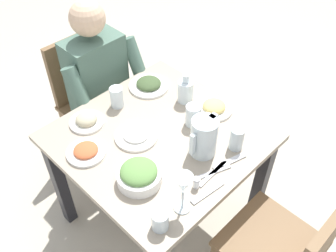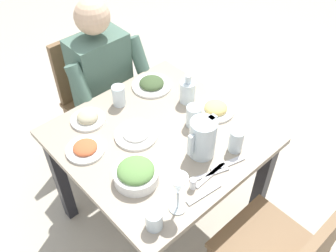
{
  "view_description": "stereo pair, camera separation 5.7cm",
  "coord_description": "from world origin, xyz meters",
  "px_view_note": "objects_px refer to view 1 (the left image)",
  "views": [
    {
      "loc": [
        0.85,
        0.91,
        1.99
      ],
      "look_at": [
        -0.04,
        0.02,
        0.76
      ],
      "focal_mm": 39.87,
      "sensor_mm": 36.0,
      "label": 1
    },
    {
      "loc": [
        0.81,
        0.95,
        1.99
      ],
      "look_at": [
        -0.04,
        0.02,
        0.76
      ],
      "focal_mm": 39.87,
      "sensor_mm": 36.0,
      "label": 2
    }
  ],
  "objects_px": {
    "water_glass_by_pitcher": "(117,97)",
    "water_glass_near_right": "(237,139)",
    "plate_fries": "(214,107)",
    "water_glass_far_right": "(193,115)",
    "plate_dolmas": "(149,85)",
    "water_glass_near_left": "(160,220)",
    "chair_far": "(290,249)",
    "wine_glass": "(183,186)",
    "plate_rice_curry": "(86,151)",
    "salad_bowl": "(139,174)",
    "dining_table": "(159,152)",
    "chair_near": "(90,95)",
    "salt_shaker": "(196,183)",
    "plate_yoghurt": "(136,135)",
    "plate_beans": "(86,120)",
    "water_pitcher": "(204,137)",
    "diner_near": "(108,92)",
    "oil_carafe": "(185,92)"
  },
  "relations": [
    {
      "from": "water_glass_by_pitcher",
      "to": "water_glass_near_right",
      "type": "bearing_deg",
      "value": 107.25
    },
    {
      "from": "plate_fries",
      "to": "water_glass_far_right",
      "type": "distance_m",
      "value": 0.16
    },
    {
      "from": "plate_dolmas",
      "to": "water_glass_by_pitcher",
      "type": "relative_size",
      "value": 1.94
    },
    {
      "from": "water_glass_near_left",
      "to": "chair_far",
      "type": "bearing_deg",
      "value": 137.64
    },
    {
      "from": "water_glass_far_right",
      "to": "water_glass_near_right",
      "type": "height_order",
      "value": "water_glass_near_right"
    },
    {
      "from": "plate_dolmas",
      "to": "wine_glass",
      "type": "distance_m",
      "value": 0.8
    },
    {
      "from": "water_glass_near_right",
      "to": "plate_rice_curry",
      "type": "bearing_deg",
      "value": -41.98
    },
    {
      "from": "chair_far",
      "to": "salad_bowl",
      "type": "relative_size",
      "value": 4.45
    },
    {
      "from": "salad_bowl",
      "to": "chair_far",
      "type": "bearing_deg",
      "value": 118.3
    },
    {
      "from": "water_glass_near_left",
      "to": "water_glass_near_right",
      "type": "distance_m",
      "value": 0.54
    },
    {
      "from": "dining_table",
      "to": "water_glass_near_left",
      "type": "xyz_separation_m",
      "value": [
        0.34,
        0.36,
        0.16
      ]
    },
    {
      "from": "chair_near",
      "to": "chair_far",
      "type": "bearing_deg",
      "value": 89.14
    },
    {
      "from": "chair_near",
      "to": "salt_shaker",
      "type": "height_order",
      "value": "chair_near"
    },
    {
      "from": "chair_near",
      "to": "plate_yoghurt",
      "type": "distance_m",
      "value": 0.73
    },
    {
      "from": "plate_beans",
      "to": "water_glass_near_right",
      "type": "bearing_deg",
      "value": 122.04
    },
    {
      "from": "water_glass_by_pitcher",
      "to": "wine_glass",
      "type": "relative_size",
      "value": 0.57
    },
    {
      "from": "water_pitcher",
      "to": "plate_fries",
      "type": "xyz_separation_m",
      "value": [
        -0.26,
        -0.15,
        -0.08
      ]
    },
    {
      "from": "water_pitcher",
      "to": "salt_shaker",
      "type": "height_order",
      "value": "water_pitcher"
    },
    {
      "from": "diner_near",
      "to": "salt_shaker",
      "type": "relative_size",
      "value": 21.36
    },
    {
      "from": "dining_table",
      "to": "plate_yoghurt",
      "type": "xyz_separation_m",
      "value": [
        0.08,
        -0.07,
        0.13
      ]
    },
    {
      "from": "water_glass_far_right",
      "to": "salad_bowl",
      "type": "bearing_deg",
      "value": 10.22
    },
    {
      "from": "chair_near",
      "to": "plate_beans",
      "type": "bearing_deg",
      "value": 55.41
    },
    {
      "from": "salad_bowl",
      "to": "plate_beans",
      "type": "relative_size",
      "value": 1.12
    },
    {
      "from": "chair_far",
      "to": "oil_carafe",
      "type": "distance_m",
      "value": 0.89
    },
    {
      "from": "salad_bowl",
      "to": "plate_dolmas",
      "type": "distance_m",
      "value": 0.64
    },
    {
      "from": "water_glass_far_right",
      "to": "oil_carafe",
      "type": "bearing_deg",
      "value": -124.98
    },
    {
      "from": "chair_far",
      "to": "water_glass_by_pitcher",
      "type": "bearing_deg",
      "value": -86.2
    },
    {
      "from": "chair_far",
      "to": "plate_beans",
      "type": "height_order",
      "value": "chair_far"
    },
    {
      "from": "water_glass_far_right",
      "to": "water_glass_by_pitcher",
      "type": "relative_size",
      "value": 0.99
    },
    {
      "from": "water_glass_near_left",
      "to": "water_glass_far_right",
      "type": "bearing_deg",
      "value": -150.01
    },
    {
      "from": "salad_bowl",
      "to": "water_glass_far_right",
      "type": "bearing_deg",
      "value": -169.78
    },
    {
      "from": "wine_glass",
      "to": "oil_carafe",
      "type": "distance_m",
      "value": 0.67
    },
    {
      "from": "water_pitcher",
      "to": "plate_rice_curry",
      "type": "xyz_separation_m",
      "value": [
        0.38,
        -0.37,
        -0.08
      ]
    },
    {
      "from": "plate_fries",
      "to": "salt_shaker",
      "type": "relative_size",
      "value": 3.5
    },
    {
      "from": "plate_fries",
      "to": "oil_carafe",
      "type": "relative_size",
      "value": 1.15
    },
    {
      "from": "dining_table",
      "to": "salt_shaker",
      "type": "distance_m",
      "value": 0.37
    },
    {
      "from": "chair_far",
      "to": "plate_dolmas",
      "type": "xyz_separation_m",
      "value": [
        -0.15,
        -1.04,
        0.25
      ]
    },
    {
      "from": "salad_bowl",
      "to": "plate_beans",
      "type": "bearing_deg",
      "value": -96.97
    },
    {
      "from": "dining_table",
      "to": "water_glass_near_left",
      "type": "bearing_deg",
      "value": 46.35
    },
    {
      "from": "plate_fries",
      "to": "water_glass_near_right",
      "type": "height_order",
      "value": "water_glass_near_right"
    },
    {
      "from": "oil_carafe",
      "to": "water_pitcher",
      "type": "bearing_deg",
      "value": 55.32
    },
    {
      "from": "salad_bowl",
      "to": "water_glass_by_pitcher",
      "type": "relative_size",
      "value": 1.72
    },
    {
      "from": "chair_near",
      "to": "oil_carafe",
      "type": "distance_m",
      "value": 0.73
    },
    {
      "from": "salad_bowl",
      "to": "water_glass_far_right",
      "type": "distance_m",
      "value": 0.43
    },
    {
      "from": "salad_bowl",
      "to": "water_glass_far_right",
      "type": "relative_size",
      "value": 1.75
    },
    {
      "from": "water_glass_near_left",
      "to": "water_glass_near_right",
      "type": "bearing_deg",
      "value": -174.71
    },
    {
      "from": "chair_near",
      "to": "plate_yoghurt",
      "type": "bearing_deg",
      "value": 74.85
    },
    {
      "from": "chair_far",
      "to": "salad_bowl",
      "type": "distance_m",
      "value": 0.73
    },
    {
      "from": "salad_bowl",
      "to": "plate_fries",
      "type": "distance_m",
      "value": 0.58
    },
    {
      "from": "plate_fries",
      "to": "dining_table",
      "type": "bearing_deg",
      "value": -11.95
    }
  ]
}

